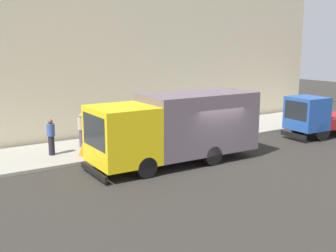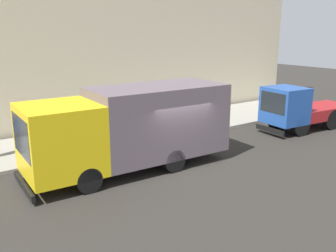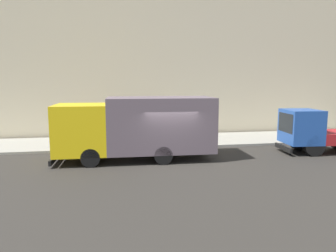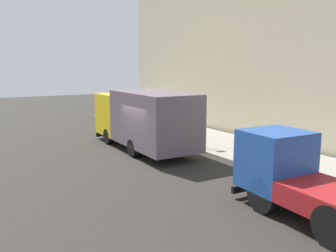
{
  "view_description": "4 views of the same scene",
  "coord_description": "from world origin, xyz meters",
  "px_view_note": "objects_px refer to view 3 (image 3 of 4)",
  "views": [
    {
      "loc": [
        -14.07,
        11.87,
        5.33
      ],
      "look_at": [
        1.62,
        1.46,
        1.58
      ],
      "focal_mm": 44.53,
      "sensor_mm": 36.0,
      "label": 1
    },
    {
      "loc": [
        -10.86,
        7.93,
        5.17
      ],
      "look_at": [
        1.5,
        -0.61,
        1.24
      ],
      "focal_mm": 39.29,
      "sensor_mm": 36.0,
      "label": 2
    },
    {
      "loc": [
        -14.5,
        2.53,
        3.87
      ],
      "look_at": [
        1.68,
        -0.19,
        1.55
      ],
      "focal_mm": 33.33,
      "sensor_mm": 36.0,
      "label": 3
    },
    {
      "loc": [
        -7.74,
        -14.81,
        4.36
      ],
      "look_at": [
        1.44,
        -0.04,
        1.43
      ],
      "focal_mm": 37.81,
      "sensor_mm": 36.0,
      "label": 4
    }
  ],
  "objects_px": {
    "pedestrian_walking": "(90,130)",
    "street_sign_post": "(156,119)",
    "small_flatbed_truck": "(321,132)",
    "pedestrian_standing": "(59,129)",
    "large_utility_truck": "(137,126)",
    "pedestrian_third": "(91,127)",
    "traffic_cone_orange": "(79,141)"
  },
  "relations": [
    {
      "from": "pedestrian_third",
      "to": "traffic_cone_orange",
      "type": "xyz_separation_m",
      "value": [
        -1.64,
        0.58,
        -0.55
      ]
    },
    {
      "from": "pedestrian_standing",
      "to": "pedestrian_third",
      "type": "relative_size",
      "value": 1.0
    },
    {
      "from": "large_utility_truck",
      "to": "traffic_cone_orange",
      "type": "xyz_separation_m",
      "value": [
        3.06,
        3.19,
        -1.22
      ]
    },
    {
      "from": "street_sign_post",
      "to": "large_utility_truck",
      "type": "bearing_deg",
      "value": 152.75
    },
    {
      "from": "small_flatbed_truck",
      "to": "street_sign_post",
      "type": "height_order",
      "value": "street_sign_post"
    },
    {
      "from": "pedestrian_standing",
      "to": "street_sign_post",
      "type": "distance_m",
      "value": 5.91
    },
    {
      "from": "small_flatbed_truck",
      "to": "pedestrian_standing",
      "type": "distance_m",
      "value": 15.05
    },
    {
      "from": "pedestrian_third",
      "to": "street_sign_post",
      "type": "xyz_separation_m",
      "value": [
        -2.29,
        -3.85,
        0.71
      ]
    },
    {
      "from": "large_utility_truck",
      "to": "small_flatbed_truck",
      "type": "xyz_separation_m",
      "value": [
        -0.1,
        -10.07,
        -0.57
      ]
    },
    {
      "from": "pedestrian_standing",
      "to": "traffic_cone_orange",
      "type": "bearing_deg",
      "value": 8.05
    },
    {
      "from": "small_flatbed_truck",
      "to": "traffic_cone_orange",
      "type": "height_order",
      "value": "small_flatbed_truck"
    },
    {
      "from": "large_utility_truck",
      "to": "small_flatbed_truck",
      "type": "relative_size",
      "value": 1.36
    },
    {
      "from": "pedestrian_walking",
      "to": "street_sign_post",
      "type": "relative_size",
      "value": 0.65
    },
    {
      "from": "large_utility_truck",
      "to": "pedestrian_standing",
      "type": "distance_m",
      "value": 5.98
    },
    {
      "from": "pedestrian_standing",
      "to": "pedestrian_third",
      "type": "bearing_deg",
      "value": 66.64
    },
    {
      "from": "traffic_cone_orange",
      "to": "pedestrian_standing",
      "type": "bearing_deg",
      "value": 53.07
    },
    {
      "from": "traffic_cone_orange",
      "to": "street_sign_post",
      "type": "bearing_deg",
      "value": -98.42
    },
    {
      "from": "pedestrian_walking",
      "to": "pedestrian_third",
      "type": "height_order",
      "value": "pedestrian_walking"
    },
    {
      "from": "small_flatbed_truck",
      "to": "traffic_cone_orange",
      "type": "relative_size",
      "value": 8.21
    },
    {
      "from": "pedestrian_third",
      "to": "pedestrian_standing",
      "type": "bearing_deg",
      "value": -5.8
    },
    {
      "from": "large_utility_truck",
      "to": "traffic_cone_orange",
      "type": "bearing_deg",
      "value": 47.57
    },
    {
      "from": "large_utility_truck",
      "to": "street_sign_post",
      "type": "relative_size",
      "value": 2.87
    },
    {
      "from": "pedestrian_standing",
      "to": "traffic_cone_orange",
      "type": "distance_m",
      "value": 1.63
    },
    {
      "from": "large_utility_truck",
      "to": "traffic_cone_orange",
      "type": "relative_size",
      "value": 11.18
    },
    {
      "from": "pedestrian_walking",
      "to": "traffic_cone_orange",
      "type": "bearing_deg",
      "value": -167.56
    },
    {
      "from": "large_utility_truck",
      "to": "small_flatbed_truck",
      "type": "height_order",
      "value": "large_utility_truck"
    },
    {
      "from": "traffic_cone_orange",
      "to": "street_sign_post",
      "type": "distance_m",
      "value": 4.65
    },
    {
      "from": "pedestrian_standing",
      "to": "pedestrian_third",
      "type": "distance_m",
      "value": 1.94
    },
    {
      "from": "large_utility_truck",
      "to": "small_flatbed_truck",
      "type": "distance_m",
      "value": 10.09
    },
    {
      "from": "large_utility_truck",
      "to": "pedestrian_third",
      "type": "relative_size",
      "value": 4.59
    },
    {
      "from": "pedestrian_third",
      "to": "small_flatbed_truck",
      "type": "bearing_deg",
      "value": 131.83
    },
    {
      "from": "small_flatbed_truck",
      "to": "pedestrian_walking",
      "type": "distance_m",
      "value": 13.02
    }
  ]
}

